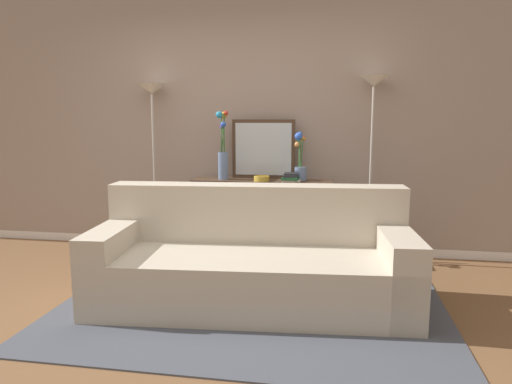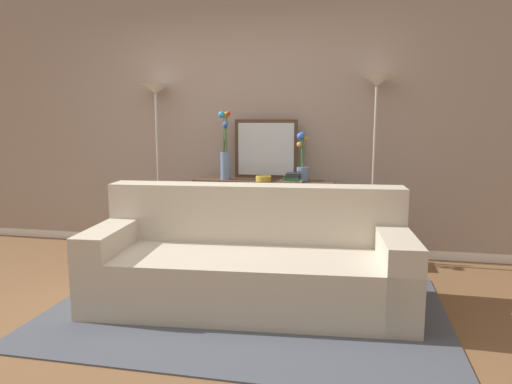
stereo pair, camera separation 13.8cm
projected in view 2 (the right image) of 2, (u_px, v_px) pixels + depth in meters
The scene contains 13 objects.
ground_plane at pixel (170, 325), 3.24m from camera, with size 16.00×16.00×0.02m, color brown.
back_wall at pixel (238, 118), 4.98m from camera, with size 12.00×0.15×2.82m.
area_rug at pixel (246, 310), 3.46m from camera, with size 2.87×1.90×0.01m.
couch at pixel (250, 263), 3.58m from camera, with size 2.42×1.11×0.88m.
console_table at pixel (264, 204), 4.73m from camera, with size 1.40×0.33×0.80m.
floor_lamp_left at pixel (156, 121), 4.90m from camera, with size 0.28×0.28×1.76m.
floor_lamp_right at pixel (375, 117), 4.45m from camera, with size 0.28×0.28×1.81m.
wall_mirror at pixel (266, 149), 4.78m from camera, with size 0.65×0.02×0.60m.
vase_tall_flowers at pixel (225, 153), 4.71m from camera, with size 0.13×0.13×0.68m.
vase_short_flowers at pixel (302, 162), 4.62m from camera, with size 0.13×0.13×0.48m.
fruit_bowl at pixel (264, 178), 4.60m from camera, with size 0.15×0.15×0.05m.
book_stack at pixel (293, 178), 4.56m from camera, with size 0.19×0.17×0.08m.
book_row_under_console at pixel (226, 249), 4.89m from camera, with size 0.35×0.17×0.13m.
Camera 2 is at (1.21, -2.88, 1.40)m, focal length 32.92 mm.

